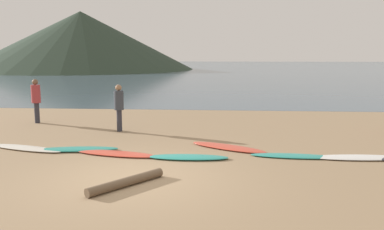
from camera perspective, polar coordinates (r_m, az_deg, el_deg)
name	(u,v)px	position (r m, az deg, el deg)	size (l,w,h in m)	color
ground_plane	(181,113)	(18.71, -1.63, 0.22)	(120.00, 120.00, 0.20)	#997C5B
ocean_water	(211,68)	(68.96, 2.74, 6.72)	(140.00, 100.00, 0.01)	#475B6B
headland_hill	(81,41)	(67.31, -15.61, 10.26)	(35.94, 35.94, 9.20)	#28382B
surfboard_1	(26,148)	(12.37, -22.70, -4.40)	(2.47, 0.50, 0.08)	silver
surfboard_2	(76,149)	(11.74, -16.38, -4.73)	(2.40, 0.54, 0.09)	teal
surfboard_3	(116,153)	(11.02, -10.84, -5.45)	(2.38, 0.56, 0.08)	#D84C38
surfboard_4	(188,157)	(10.44, -0.51, -6.07)	(2.10, 0.55, 0.09)	teal
surfboard_5	(228,147)	(11.56, 5.22, -4.63)	(2.39, 0.60, 0.09)	#D84C38
surfboard_6	(293,156)	(10.93, 14.37, -5.72)	(2.26, 0.49, 0.07)	teal
surfboard_7	(360,157)	(11.33, 23.01, -5.64)	(2.59, 0.57, 0.07)	white
person_1	(119,104)	(14.09, -10.46, 1.57)	(0.33, 0.33, 1.65)	#2D2D38
person_2	(36,97)	(16.66, -21.49, 2.39)	(0.35, 0.35, 1.73)	#2D2D38
driftwood_log	(126,182)	(8.46, -9.41, -9.46)	(0.19, 0.19, 1.88)	brown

